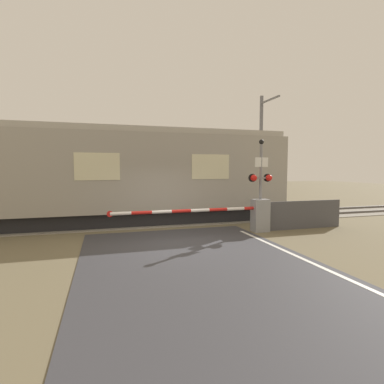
{
  "coord_description": "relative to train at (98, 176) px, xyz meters",
  "views": [
    {
      "loc": [
        -2.24,
        -9.04,
        2.34
      ],
      "look_at": [
        0.87,
        1.44,
        1.49
      ],
      "focal_mm": 28.0,
      "sensor_mm": 36.0,
      "label": 1
    }
  ],
  "objects": [
    {
      "name": "crossing_barrier",
      "position": [
        5.33,
        -3.28,
        -1.4
      ],
      "size": [
        5.82,
        0.44,
        1.21
      ],
      "color": "gray",
      "rests_on": "ground_plane"
    },
    {
      "name": "signal_post",
      "position": [
        5.83,
        -3.22,
        -0.1
      ],
      "size": [
        0.93,
        0.26,
        3.42
      ],
      "color": "gray",
      "rests_on": "ground_plane"
    },
    {
      "name": "ground_plane",
      "position": [
        2.44,
        -4.12,
        -2.06
      ],
      "size": [
        80.0,
        80.0,
        0.0
      ],
      "primitive_type": "plane",
      "color": "#6B6047"
    },
    {
      "name": "train",
      "position": [
        0.0,
        0.0,
        0.0
      ],
      "size": [
        16.3,
        2.96,
        4.02
      ],
      "color": "black",
      "rests_on": "ground_plane"
    },
    {
      "name": "catenary_pole",
      "position": [
        9.0,
        2.39,
        1.34
      ],
      "size": [
        0.2,
        1.9,
        6.5
      ],
      "color": "slate",
      "rests_on": "ground_plane"
    },
    {
      "name": "track_bed",
      "position": [
        2.44,
        0.0,
        -2.03
      ],
      "size": [
        36.0,
        3.2,
        0.13
      ],
      "color": "gray",
      "rests_on": "ground_plane"
    },
    {
      "name": "roadside_fence",
      "position": [
        7.59,
        -3.3,
        -1.51
      ],
      "size": [
        3.53,
        0.06,
        1.1
      ],
      "color": "#4C4C51",
      "rests_on": "ground_plane"
    }
  ]
}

